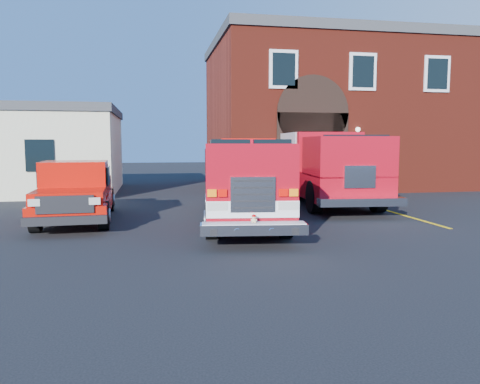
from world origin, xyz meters
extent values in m
plane|color=black|center=(0.00, 0.00, 0.00)|extent=(100.00, 100.00, 0.00)
cube|color=yellow|center=(6.50, 1.00, 0.00)|extent=(0.12, 3.00, 0.01)
cube|color=yellow|center=(6.50, 4.00, 0.00)|extent=(0.12, 3.00, 0.01)
cube|color=yellow|center=(6.50, 7.00, 0.00)|extent=(0.12, 3.00, 0.01)
cube|color=maroon|center=(9.00, 14.00, 4.00)|extent=(15.00, 10.00, 8.00)
cube|color=#3B3D3F|center=(9.00, 14.00, 8.20)|extent=(15.20, 10.20, 0.50)
cube|color=black|center=(5.50, 8.98, 2.00)|extent=(3.60, 0.12, 4.00)
cylinder|color=black|center=(5.50, 8.98, 4.00)|extent=(3.60, 0.12, 3.60)
cube|color=black|center=(4.00, 8.95, 6.00)|extent=(1.40, 0.10, 1.80)
cube|color=black|center=(8.00, 8.95, 6.00)|extent=(1.40, 0.10, 1.80)
cube|color=black|center=(12.00, 8.95, 6.00)|extent=(1.40, 0.10, 1.80)
cube|color=#E7E8C1|center=(-9.00, 13.00, 2.00)|extent=(10.00, 8.00, 4.00)
cube|color=#3B3D3F|center=(-9.00, 13.00, 4.15)|extent=(10.20, 8.20, 0.40)
cube|color=black|center=(-7.00, 8.97, 2.00)|extent=(1.20, 0.10, 1.40)
cylinder|color=black|center=(-0.66, -0.60, 0.50)|extent=(0.43, 1.02, 0.99)
cylinder|color=black|center=(1.31, -0.84, 0.50)|extent=(0.43, 1.02, 0.99)
cube|color=#A80A17|center=(0.68, 2.14, 0.77)|extent=(3.21, 8.31, 0.81)
cube|color=#A80A17|center=(0.93, 4.19, 1.80)|extent=(2.71, 4.20, 1.44)
cube|color=#A80A17|center=(0.36, -0.45, 1.85)|extent=(2.58, 3.13, 1.35)
cube|color=black|center=(0.22, -1.57, 2.21)|extent=(1.97, 0.31, 0.85)
cube|color=#C40C05|center=(0.36, -0.45, 2.59)|extent=(1.47, 0.48, 0.13)
cube|color=white|center=(0.18, -1.90, 0.95)|extent=(2.24, 0.33, 0.40)
cube|color=silver|center=(0.18, -1.91, 1.31)|extent=(1.08, 0.18, 0.85)
cube|color=silver|center=(0.15, -2.15, 0.52)|extent=(2.56, 0.80, 0.25)
cube|color=#B7B7BF|center=(-0.20, 4.33, 1.80)|extent=(0.43, 3.22, 1.17)
cube|color=#B7B7BF|center=(2.05, 4.06, 1.80)|extent=(0.43, 3.22, 1.17)
sphere|color=#CDB484|center=(0.15, -2.15, 0.72)|extent=(0.13, 0.13, 0.12)
sphere|color=#CDB484|center=(0.15, -2.16, 0.80)|extent=(0.11, 0.11, 0.10)
sphere|color=#CDB484|center=(0.12, -2.14, 0.84)|extent=(0.04, 0.04, 0.04)
sphere|color=#CDB484|center=(0.19, -2.15, 0.84)|extent=(0.04, 0.04, 0.04)
ellipsoid|color=#C80103|center=(0.15, -2.15, 0.83)|extent=(0.11, 0.11, 0.06)
cylinder|color=#C80103|center=(0.15, -2.16, 0.82)|extent=(0.13, 0.13, 0.01)
cylinder|color=black|center=(-5.46, 1.17, 0.42)|extent=(0.33, 0.86, 0.85)
cylinder|color=black|center=(-3.60, 1.25, 0.42)|extent=(0.33, 0.86, 0.85)
cube|color=#B90F05|center=(-4.62, 3.17, 0.58)|extent=(2.38, 5.92, 0.48)
cube|color=#B90F05|center=(-4.52, 1.10, 1.01)|extent=(2.02, 1.68, 0.37)
cube|color=#B90F05|center=(-4.60, 2.85, 1.43)|extent=(2.03, 1.99, 1.06)
cube|color=#B90F05|center=(-4.69, 4.87, 1.01)|extent=(2.05, 2.31, 0.58)
cube|color=black|center=(-4.48, 0.17, 0.48)|extent=(2.17, 0.24, 0.23)
cylinder|color=black|center=(3.58, 3.24, 0.60)|extent=(0.48, 1.22, 1.19)
cylinder|color=black|center=(5.96, 3.03, 0.60)|extent=(0.48, 1.22, 1.19)
cube|color=#A80A17|center=(5.03, 6.16, 0.92)|extent=(3.45, 8.88, 0.98)
cube|color=#A80A17|center=(5.17, 7.78, 2.17)|extent=(3.17, 5.64, 1.63)
cube|color=#A80A17|center=(4.77, 3.14, 2.06)|extent=(2.93, 2.83, 1.41)
cube|color=#B7B7BF|center=(3.81, 7.90, 2.06)|extent=(0.44, 4.54, 1.84)
cube|color=#B7B7BF|center=(6.53, 7.67, 2.06)|extent=(0.44, 4.54, 1.84)
cube|color=silver|center=(4.63, 1.57, 0.60)|extent=(2.96, 0.74, 0.27)
camera|label=1|loc=(-2.18, -12.77, 2.53)|focal=35.00mm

